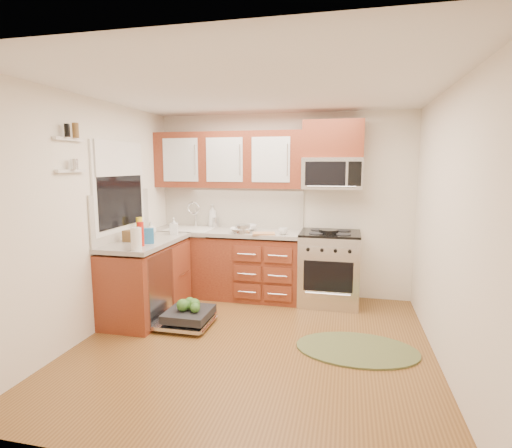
% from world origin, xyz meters
% --- Properties ---
extents(floor, '(3.50, 3.50, 0.00)m').
position_xyz_m(floor, '(0.00, 0.00, 0.00)').
color(floor, brown).
rests_on(floor, ground).
extents(ceiling, '(3.50, 3.50, 0.00)m').
position_xyz_m(ceiling, '(0.00, 0.00, 2.50)').
color(ceiling, white).
rests_on(ceiling, ground).
extents(wall_back, '(3.50, 0.04, 2.50)m').
position_xyz_m(wall_back, '(0.00, 1.75, 1.25)').
color(wall_back, white).
rests_on(wall_back, ground).
extents(wall_front, '(3.50, 0.04, 2.50)m').
position_xyz_m(wall_front, '(0.00, -1.75, 1.25)').
color(wall_front, white).
rests_on(wall_front, ground).
extents(wall_left, '(0.04, 3.50, 2.50)m').
position_xyz_m(wall_left, '(-1.75, 0.00, 1.25)').
color(wall_left, white).
rests_on(wall_left, ground).
extents(wall_right, '(0.04, 3.50, 2.50)m').
position_xyz_m(wall_right, '(1.75, 0.00, 1.25)').
color(wall_right, white).
rests_on(wall_right, ground).
extents(base_cabinet_back, '(2.05, 0.60, 0.85)m').
position_xyz_m(base_cabinet_back, '(-0.73, 1.45, 0.42)').
color(base_cabinet_back, '#5E2215').
rests_on(base_cabinet_back, ground).
extents(base_cabinet_left, '(0.60, 1.25, 0.85)m').
position_xyz_m(base_cabinet_left, '(-1.45, 0.52, 0.42)').
color(base_cabinet_left, '#5E2215').
rests_on(base_cabinet_left, ground).
extents(countertop_back, '(2.07, 0.64, 0.05)m').
position_xyz_m(countertop_back, '(-0.72, 1.44, 0.90)').
color(countertop_back, '#A6A098').
rests_on(countertop_back, base_cabinet_back).
extents(countertop_left, '(0.64, 1.27, 0.05)m').
position_xyz_m(countertop_left, '(-1.44, 0.53, 0.90)').
color(countertop_left, '#A6A098').
rests_on(countertop_left, base_cabinet_left).
extents(backsplash_back, '(2.05, 0.02, 0.57)m').
position_xyz_m(backsplash_back, '(-0.73, 1.74, 1.21)').
color(backsplash_back, beige).
rests_on(backsplash_back, ground).
extents(backsplash_left, '(0.02, 1.25, 0.57)m').
position_xyz_m(backsplash_left, '(-1.74, 0.52, 1.21)').
color(backsplash_left, beige).
rests_on(backsplash_left, ground).
extents(upper_cabinets, '(2.05, 0.35, 0.75)m').
position_xyz_m(upper_cabinets, '(-0.73, 1.57, 1.88)').
color(upper_cabinets, '#5E2215').
rests_on(upper_cabinets, ground).
extents(cabinet_over_mw, '(0.76, 0.35, 0.47)m').
position_xyz_m(cabinet_over_mw, '(0.68, 1.57, 2.13)').
color(cabinet_over_mw, '#5E2215').
rests_on(cabinet_over_mw, ground).
extents(range, '(0.76, 0.64, 0.95)m').
position_xyz_m(range, '(0.68, 1.43, 0.47)').
color(range, silver).
rests_on(range, ground).
extents(microwave, '(0.76, 0.38, 0.40)m').
position_xyz_m(microwave, '(0.68, 1.55, 1.70)').
color(microwave, silver).
rests_on(microwave, ground).
extents(sink, '(0.62, 0.50, 0.26)m').
position_xyz_m(sink, '(-1.25, 1.42, 0.80)').
color(sink, white).
rests_on(sink, ground).
extents(dishwasher, '(0.70, 0.60, 0.20)m').
position_xyz_m(dishwasher, '(-0.86, 0.30, 0.10)').
color(dishwasher, silver).
rests_on(dishwasher, ground).
extents(window, '(0.03, 1.05, 1.05)m').
position_xyz_m(window, '(-1.74, 0.50, 1.55)').
color(window, white).
rests_on(window, ground).
extents(window_blind, '(0.02, 0.96, 0.40)m').
position_xyz_m(window_blind, '(-1.71, 0.50, 1.88)').
color(window_blind, white).
rests_on(window_blind, ground).
extents(shelf_upper, '(0.04, 0.40, 0.03)m').
position_xyz_m(shelf_upper, '(-1.72, -0.35, 2.05)').
color(shelf_upper, white).
rests_on(shelf_upper, ground).
extents(shelf_lower, '(0.04, 0.40, 0.03)m').
position_xyz_m(shelf_lower, '(-1.72, -0.35, 1.75)').
color(shelf_lower, white).
rests_on(shelf_lower, ground).
extents(rug, '(1.36, 1.08, 0.02)m').
position_xyz_m(rug, '(1.02, 0.11, 0.01)').
color(rug, '#5A6238').
rests_on(rug, ground).
extents(skillet, '(0.31, 0.31, 0.05)m').
position_xyz_m(skillet, '(0.66, 1.36, 0.97)').
color(skillet, black).
rests_on(skillet, range).
extents(stock_pot, '(0.26, 0.26, 0.12)m').
position_xyz_m(stock_pot, '(-0.43, 1.22, 0.98)').
color(stock_pot, silver).
rests_on(stock_pot, countertop_back).
extents(cutting_board, '(0.32, 0.25, 0.02)m').
position_xyz_m(cutting_board, '(-0.15, 1.22, 0.94)').
color(cutting_board, '#B07950').
rests_on(cutting_board, countertop_back).
extents(canister, '(0.11, 0.11, 0.14)m').
position_xyz_m(canister, '(-0.94, 1.62, 1.00)').
color(canister, silver).
rests_on(canister, countertop_back).
extents(paper_towel_roll, '(0.12, 0.12, 0.24)m').
position_xyz_m(paper_towel_roll, '(-1.25, -0.02, 1.04)').
color(paper_towel_roll, white).
rests_on(paper_towel_roll, countertop_left).
extents(mustard_bottle, '(0.08, 0.08, 0.24)m').
position_xyz_m(mustard_bottle, '(-1.62, 0.71, 1.05)').
color(mustard_bottle, yellow).
rests_on(mustard_bottle, countertop_left).
extents(red_bottle, '(0.09, 0.09, 0.27)m').
position_xyz_m(red_bottle, '(-1.31, 0.18, 1.06)').
color(red_bottle, red).
rests_on(red_bottle, countertop_left).
extents(wooden_box, '(0.14, 0.11, 0.13)m').
position_xyz_m(wooden_box, '(-1.58, 0.39, 0.99)').
color(wooden_box, brown).
rests_on(wooden_box, countertop_left).
extents(blue_carton, '(0.13, 0.11, 0.18)m').
position_xyz_m(blue_carton, '(-1.30, 0.34, 1.01)').
color(blue_carton, '#2571AF').
rests_on(blue_carton, countertop_left).
extents(bowl_a, '(0.34, 0.34, 0.07)m').
position_xyz_m(bowl_a, '(-0.46, 1.25, 0.96)').
color(bowl_a, '#999999').
rests_on(bowl_a, countertop_back).
extents(bowl_b, '(0.32, 0.32, 0.08)m').
position_xyz_m(bowl_b, '(-0.43, 1.48, 0.96)').
color(bowl_b, '#999999').
rests_on(bowl_b, countertop_back).
extents(cup, '(0.15, 0.15, 0.09)m').
position_xyz_m(cup, '(0.09, 1.25, 0.97)').
color(cup, '#999999').
rests_on(cup, countertop_back).
extents(soap_bottle_a, '(0.13, 0.13, 0.32)m').
position_xyz_m(soap_bottle_a, '(-1.00, 1.68, 1.09)').
color(soap_bottle_a, '#999999').
rests_on(soap_bottle_a, countertop_back).
extents(soap_bottle_b, '(0.12, 0.12, 0.21)m').
position_xyz_m(soap_bottle_b, '(-1.28, 0.97, 1.03)').
color(soap_bottle_b, '#999999').
rests_on(soap_bottle_b, countertop_left).
extents(soap_bottle_c, '(0.16, 0.16, 0.17)m').
position_xyz_m(soap_bottle_c, '(-1.54, 0.85, 1.01)').
color(soap_bottle_c, '#999999').
rests_on(soap_bottle_c, countertop_left).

